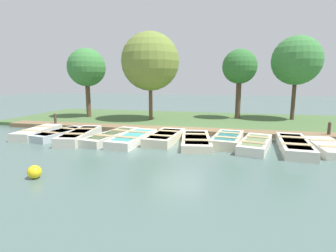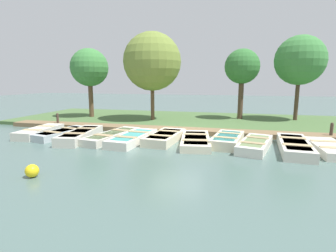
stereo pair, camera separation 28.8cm
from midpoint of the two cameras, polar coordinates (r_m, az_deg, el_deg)
name	(u,v)px [view 1 (the left image)]	position (r m, az deg, el deg)	size (l,w,h in m)	color
ground_plane	(177,137)	(12.90, 1.44, -2.45)	(80.00, 80.00, 0.00)	#4C6660
shore_bank	(191,120)	(17.73, 4.65, 1.23)	(8.00, 24.00, 0.20)	#476638
dock_walkway	(182,131)	(13.97, 2.37, -1.00)	(1.11, 20.77, 0.24)	brown
rowboat_0	(38,132)	(14.72, -26.97, -1.19)	(2.98, 1.21, 0.41)	beige
rowboat_1	(60,134)	(13.96, -22.93, -1.56)	(3.07, 1.59, 0.35)	#B2BCC1
rowboat_2	(80,135)	(12.97, -19.24, -1.94)	(3.46, 1.48, 0.44)	beige
rowboat_3	(112,136)	(12.58, -12.75, -2.18)	(3.63, 1.54, 0.36)	beige
rowboat_4	(133,138)	(11.91, -8.30, -2.66)	(3.33, 1.38, 0.38)	silver
rowboat_5	(165,137)	(11.98, -1.34, -2.44)	(2.97, 1.41, 0.40)	beige
rowboat_6	(196,140)	(11.57, 5.37, -3.10)	(3.42, 1.67, 0.33)	beige
rowboat_7	(228,139)	(11.68, 12.16, -2.88)	(2.79, 1.47, 0.44)	beige
rowboat_8	(255,144)	(11.28, 17.79, -3.73)	(3.08, 1.67, 0.38)	silver
rowboat_9	(294,145)	(11.58, 25.13, -3.79)	(3.55, 1.34, 0.41)	beige
rowboat_10	(328,147)	(12.05, 30.97, -3.95)	(2.90, 1.22, 0.33)	beige
mooring_post_near	(55,120)	(16.98, -23.78, 1.15)	(0.14, 0.14, 0.85)	#47382D
mooring_post_far	(329,131)	(14.39, 31.15, -0.86)	(0.14, 0.14, 0.85)	#47382D
buoy	(35,172)	(8.50, -27.94, -8.82)	(0.38, 0.38, 0.38)	yellow
park_tree_far_left	(87,68)	(19.39, -17.71, 11.96)	(2.61, 2.61, 4.96)	brown
park_tree_left	(150,62)	(17.24, -4.39, 13.79)	(3.71, 3.71, 5.81)	brown
park_tree_center	(240,67)	(18.32, 14.88, 12.23)	(2.27, 2.27, 4.81)	#4C3828
park_tree_right	(296,61)	(19.02, 25.78, 12.67)	(3.11, 3.11, 5.57)	#4C3828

